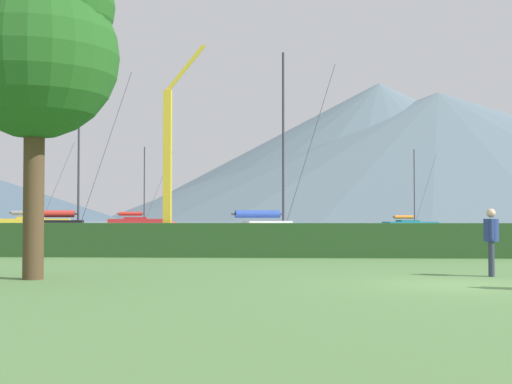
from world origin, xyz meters
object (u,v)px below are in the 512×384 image
object	(u,v)px
sailboat_slip_9	(36,223)
dock_crane	(169,169)
sailboat_slip_8	(70,230)
person_standing_walker	(491,236)
sailboat_slip_7	(275,231)
sailboat_slip_2	(140,223)
sailboat_slip_6	(411,225)
park_tree	(40,46)

from	to	relation	value
sailboat_slip_9	dock_crane	distance (m)	20.18
sailboat_slip_8	person_standing_walker	distance (m)	32.56
sailboat_slip_7	dock_crane	world-z (taller)	dock_crane
sailboat_slip_2	sailboat_slip_8	size ratio (longest dim) A/B	0.95
sailboat_slip_6	park_tree	xyz separation A→B (m)	(-18.47, -66.37, 4.85)
sailboat_slip_8	park_tree	xyz separation A→B (m)	(7.91, -28.19, 4.77)
sailboat_slip_6	sailboat_slip_9	distance (m)	43.16
person_standing_walker	park_tree	bearing A→B (deg)	-160.62
sailboat_slip_6	sailboat_slip_7	xyz separation A→B (m)	(-13.70, -41.98, 0.07)
sailboat_slip_6	person_standing_walker	distance (m)	65.38
person_standing_walker	park_tree	distance (m)	11.67
sailboat_slip_2	park_tree	xyz separation A→B (m)	(14.11, -77.80, 4.69)
sailboat_slip_6	sailboat_slip_9	bearing A→B (deg)	155.93
sailboat_slip_6	dock_crane	bearing A→B (deg)	172.92
sailboat_slip_6	person_standing_walker	world-z (taller)	sailboat_slip_6
sailboat_slip_9	person_standing_walker	xyz separation A→B (m)	(35.29, -67.78, 0.21)
sailboat_slip_2	sailboat_slip_6	world-z (taller)	sailboat_slip_2
dock_crane	park_tree	bearing A→B (deg)	-82.99
sailboat_slip_2	dock_crane	xyz separation A→B (m)	(6.69, -17.50, 5.74)
sailboat_slip_7	dock_crane	xyz separation A→B (m)	(-12.19, 35.91, 5.83)
sailboat_slip_2	sailboat_slip_9	bearing A→B (deg)	-149.42
sailboat_slip_2	park_tree	bearing A→B (deg)	-88.37
sailboat_slip_9	park_tree	xyz separation A→B (m)	(24.59, -69.24, 4.66)
sailboat_slip_8	sailboat_slip_2	bearing A→B (deg)	85.89
sailboat_slip_8	person_standing_walker	size ratio (longest dim) A/B	6.66
sailboat_slip_7	person_standing_walker	distance (m)	23.69
person_standing_walker	sailboat_slip_8	bearing A→B (deg)	136.43
sailboat_slip_2	person_standing_walker	size ratio (longest dim) A/B	6.31
park_tree	dock_crane	xyz separation A→B (m)	(-7.42, 60.31, 1.05)
sailboat_slip_8	dock_crane	size ratio (longest dim) A/B	0.56
sailboat_slip_7	dock_crane	distance (m)	38.37
sailboat_slip_7	sailboat_slip_9	bearing A→B (deg)	104.04
sailboat_slip_2	park_tree	distance (m)	79.21
sailboat_slip_8	sailboat_slip_6	bearing A→B (deg)	44.14
sailboat_slip_9	sailboat_slip_7	bearing A→B (deg)	-69.25
sailboat_slip_7	person_standing_walker	bearing A→B (deg)	-94.69
dock_crane	sailboat_slip_6	bearing A→B (deg)	13.19
park_tree	sailboat_slip_2	bearing A→B (deg)	100.28
sailboat_slip_9	park_tree	world-z (taller)	sailboat_slip_9
sailboat_slip_9	person_standing_walker	world-z (taller)	sailboat_slip_9
sailboat_slip_2	park_tree	world-z (taller)	sailboat_slip_2
sailboat_slip_6	dock_crane	size ratio (longest dim) A/B	0.46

